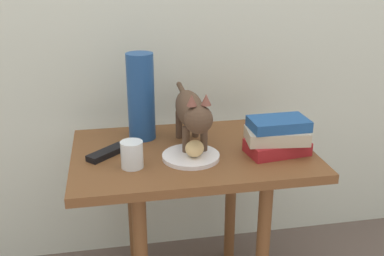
# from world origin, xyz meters

# --- Properties ---
(side_table) EXTENTS (0.80, 0.53, 0.61)m
(side_table) POSITION_xyz_m (0.00, 0.00, 0.52)
(side_table) COLOR brown
(side_table) RESTS_ON ground
(plate) EXTENTS (0.19, 0.19, 0.01)m
(plate) POSITION_xyz_m (-0.02, -0.07, 0.62)
(plate) COLOR white
(plate) RESTS_ON side_table
(bread_roll) EXTENTS (0.08, 0.09, 0.05)m
(bread_roll) POSITION_xyz_m (-0.01, -0.08, 0.65)
(bread_roll) COLOR #E0BC7A
(bread_roll) RESTS_ON plate
(cat) EXTENTS (0.09, 0.48, 0.23)m
(cat) POSITION_xyz_m (0.00, 0.02, 0.74)
(cat) COLOR #4C3828
(cat) RESTS_ON side_table
(book_stack) EXTENTS (0.22, 0.14, 0.12)m
(book_stack) POSITION_xyz_m (0.27, -0.08, 0.67)
(book_stack) COLOR maroon
(book_stack) RESTS_ON side_table
(green_vase) EXTENTS (0.10, 0.10, 0.31)m
(green_vase) POSITION_xyz_m (-0.16, 0.14, 0.76)
(green_vase) COLOR navy
(green_vase) RESTS_ON side_table
(candle_jar) EXTENTS (0.07, 0.07, 0.08)m
(candle_jar) POSITION_xyz_m (-0.21, -0.10, 0.65)
(candle_jar) COLOR silver
(candle_jar) RESTS_ON side_table
(tv_remote) EXTENTS (0.14, 0.13, 0.02)m
(tv_remote) POSITION_xyz_m (-0.28, 0.01, 0.62)
(tv_remote) COLOR black
(tv_remote) RESTS_ON side_table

